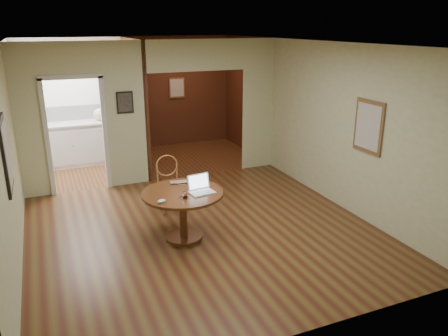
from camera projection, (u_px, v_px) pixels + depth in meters
name	position (u px, v px, depth m)	size (l,w,h in m)	color
floor	(204.00, 232.00, 6.55)	(5.00, 5.00, 0.00)	#4A2215
room_shell	(127.00, 113.00, 8.68)	(5.20, 7.50, 5.00)	white
dining_table	(183.00, 204.00, 6.19)	(1.16, 1.16, 0.72)	brown
chair	(169.00, 181.00, 7.14)	(0.42, 0.42, 0.94)	#9F6638
open_laptop	(200.00, 187.00, 6.13)	(0.36, 0.33, 0.24)	white
closed_laptop	(181.00, 183.00, 6.44)	(0.30, 0.19, 0.02)	silver
mouse	(162.00, 201.00, 5.75)	(0.12, 0.07, 0.05)	white
wine_glass	(185.00, 195.00, 5.91)	(0.09, 0.09, 0.10)	white
pen	(181.00, 196.00, 5.97)	(0.01, 0.01, 0.14)	#0C1254
kitchen_cabinet	(79.00, 143.00, 9.58)	(2.06, 0.60, 0.94)	silver
grocery_bag	(100.00, 115.00, 9.57)	(0.27, 0.23, 0.27)	beige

